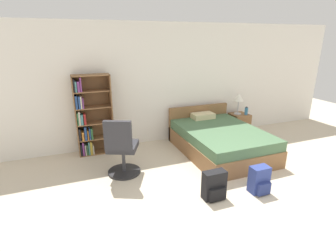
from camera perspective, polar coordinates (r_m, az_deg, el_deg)
ground_plane at (r=3.80m, az=18.79°, el=-19.26°), size 14.00×14.00×0.00m
wall_back at (r=5.91m, az=-0.13°, el=9.14°), size 9.00×0.06×2.60m
bookshelf at (r=5.44m, az=-16.67°, el=1.75°), size 0.71×0.29×1.62m
bed at (r=5.54m, az=11.05°, el=-2.92°), size 1.48×2.08×0.78m
office_chair at (r=4.51m, az=-10.03°, el=-5.15°), size 0.65×0.70×1.05m
nightstand at (r=6.72m, az=15.16°, el=0.47°), size 0.42×0.44×0.51m
table_lamp at (r=6.53m, az=15.16°, el=5.80°), size 0.23×0.23×0.50m
water_bottle at (r=6.60m, az=16.67°, el=3.16°), size 0.08×0.08×0.19m
backpack_blue at (r=4.33m, az=19.29°, el=-11.10°), size 0.29×0.25×0.43m
backpack_black at (r=4.01m, az=10.07°, el=-12.69°), size 0.34×0.22×0.44m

